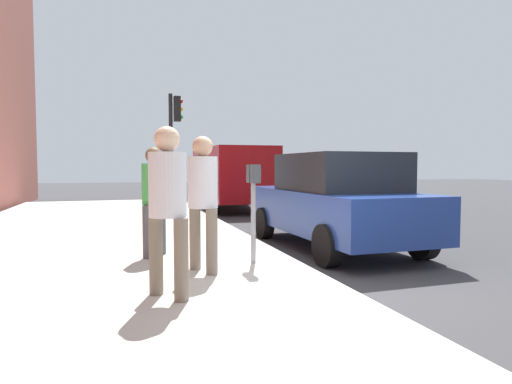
{
  "coord_description": "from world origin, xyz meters",
  "views": [
    {
      "loc": [
        -5.13,
        2.49,
        1.53
      ],
      "look_at": [
        0.63,
        0.72,
        1.19
      ],
      "focal_mm": 31.18,
      "sensor_mm": 36.0,
      "label": 1
    }
  ],
  "objects_px": {
    "pedestrian_bystander": "(168,197)",
    "traffic_signal": "(174,133)",
    "parking_meter": "(253,192)",
    "parking_officer": "(154,193)",
    "parked_van_far": "(232,174)",
    "pedestrian_at_meter": "(203,192)",
    "parked_sedan_near": "(335,201)"
  },
  "relations": [
    {
      "from": "pedestrian_bystander",
      "to": "parking_officer",
      "type": "bearing_deg",
      "value": 53.85
    },
    {
      "from": "pedestrian_at_meter",
      "to": "parking_officer",
      "type": "relative_size",
      "value": 1.06
    },
    {
      "from": "pedestrian_at_meter",
      "to": "pedestrian_bystander",
      "type": "bearing_deg",
      "value": -142.22
    },
    {
      "from": "traffic_signal",
      "to": "pedestrian_at_meter",
      "type": "bearing_deg",
      "value": 175.82
    },
    {
      "from": "parking_officer",
      "to": "parked_sedan_near",
      "type": "distance_m",
      "value": 3.39
    },
    {
      "from": "parking_meter",
      "to": "traffic_signal",
      "type": "bearing_deg",
      "value": 1.36
    },
    {
      "from": "pedestrian_at_meter",
      "to": "parking_meter",
      "type": "bearing_deg",
      "value": -2.89
    },
    {
      "from": "parking_meter",
      "to": "pedestrian_bystander",
      "type": "xyz_separation_m",
      "value": [
        -1.33,
        1.34,
        0.05
      ]
    },
    {
      "from": "pedestrian_bystander",
      "to": "parked_sedan_near",
      "type": "distance_m",
      "value": 4.39
    },
    {
      "from": "parking_meter",
      "to": "parked_van_far",
      "type": "xyz_separation_m",
      "value": [
        9.45,
        -2.03,
        0.09
      ]
    },
    {
      "from": "pedestrian_bystander",
      "to": "traffic_signal",
      "type": "distance_m",
      "value": 9.32
    },
    {
      "from": "pedestrian_bystander",
      "to": "parked_sedan_near",
      "type": "height_order",
      "value": "pedestrian_bystander"
    },
    {
      "from": "parking_meter",
      "to": "parking_officer",
      "type": "distance_m",
      "value": 1.61
    },
    {
      "from": "parking_meter",
      "to": "parked_sedan_near",
      "type": "height_order",
      "value": "parked_sedan_near"
    },
    {
      "from": "pedestrian_at_meter",
      "to": "parked_sedan_near",
      "type": "bearing_deg",
      "value": 8.15
    },
    {
      "from": "pedestrian_at_meter",
      "to": "parked_van_far",
      "type": "xyz_separation_m",
      "value": [
        9.75,
        -2.81,
        0.06
      ]
    },
    {
      "from": "pedestrian_at_meter",
      "to": "parked_van_far",
      "type": "bearing_deg",
      "value": 50.07
    },
    {
      "from": "parking_officer",
      "to": "parked_van_far",
      "type": "xyz_separation_m",
      "value": [
        8.51,
        -3.34,
        0.13
      ]
    },
    {
      "from": "parked_sedan_near",
      "to": "traffic_signal",
      "type": "bearing_deg",
      "value": 19.24
    },
    {
      "from": "parking_officer",
      "to": "traffic_signal",
      "type": "bearing_deg",
      "value": 118.41
    },
    {
      "from": "parking_meter",
      "to": "parking_officer",
      "type": "bearing_deg",
      "value": 54.4
    },
    {
      "from": "pedestrian_bystander",
      "to": "parked_van_far",
      "type": "height_order",
      "value": "parked_van_far"
    },
    {
      "from": "pedestrian_bystander",
      "to": "pedestrian_at_meter",
      "type": "bearing_deg",
      "value": 26.12
    },
    {
      "from": "pedestrian_at_meter",
      "to": "parked_van_far",
      "type": "relative_size",
      "value": 0.34
    },
    {
      "from": "traffic_signal",
      "to": "parked_van_far",
      "type": "bearing_deg",
      "value": -53.56
    },
    {
      "from": "parking_meter",
      "to": "parked_van_far",
      "type": "height_order",
      "value": "parked_van_far"
    },
    {
      "from": "parking_meter",
      "to": "pedestrian_at_meter",
      "type": "distance_m",
      "value": 0.83
    },
    {
      "from": "parked_sedan_near",
      "to": "traffic_signal",
      "type": "relative_size",
      "value": 1.23
    },
    {
      "from": "parking_officer",
      "to": "parked_van_far",
      "type": "distance_m",
      "value": 9.15
    },
    {
      "from": "parking_meter",
      "to": "pedestrian_at_meter",
      "type": "relative_size",
      "value": 0.79
    },
    {
      "from": "parked_sedan_near",
      "to": "parked_van_far",
      "type": "relative_size",
      "value": 0.85
    },
    {
      "from": "parked_sedan_near",
      "to": "pedestrian_bystander",
      "type": "bearing_deg",
      "value": 129.63
    }
  ]
}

